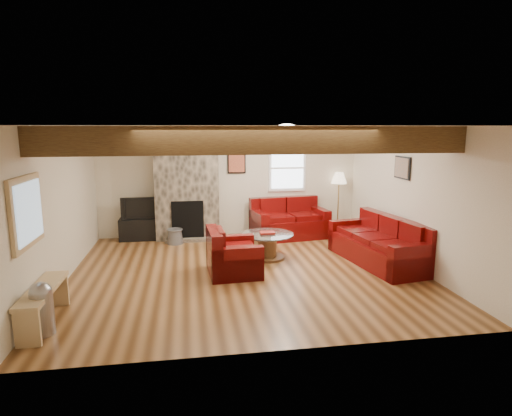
{
  "coord_description": "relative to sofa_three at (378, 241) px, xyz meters",
  "views": [
    {
      "loc": [
        -0.97,
        -7.1,
        2.48
      ],
      "look_at": [
        0.23,
        0.4,
        1.05
      ],
      "focal_mm": 30.0,
      "sensor_mm": 36.0,
      "label": 1
    }
  ],
  "objects": [
    {
      "name": "artwork_right",
      "position": [
        0.48,
        0.2,
        1.33
      ],
      "size": [
        0.06,
        0.55,
        0.42
      ],
      "primitive_type": null,
      "color": "black",
      "rests_on": "room"
    },
    {
      "name": "room",
      "position": [
        -2.48,
        -0.1,
        0.83
      ],
      "size": [
        8.0,
        8.0,
        8.0
      ],
      "color": "#5A3517",
      "rests_on": "ground"
    },
    {
      "name": "coal_bucket",
      "position": [
        -3.76,
        1.96,
        -0.26
      ],
      "size": [
        0.35,
        0.35,
        0.33
      ],
      "primitive_type": null,
      "color": "slate",
      "rests_on": "floor"
    },
    {
      "name": "tv_cabinet",
      "position": [
        -4.5,
        2.43,
        -0.18
      ],
      "size": [
        0.97,
        0.39,
        0.49
      ],
      "primitive_type": "cube",
      "color": "black",
      "rests_on": "floor"
    },
    {
      "name": "oak_beam",
      "position": [
        -2.48,
        -1.35,
        1.89
      ],
      "size": [
        6.0,
        0.36,
        0.38
      ],
      "primitive_type": "cube",
      "color": "#372010",
      "rests_on": "room"
    },
    {
      "name": "chimney_breast",
      "position": [
        -3.48,
        2.39,
        0.8
      ],
      "size": [
        1.4,
        0.67,
        2.5
      ],
      "color": "#342F28",
      "rests_on": "floor"
    },
    {
      "name": "television",
      "position": [
        -4.5,
        2.43,
        0.31
      ],
      "size": [
        0.85,
        0.11,
        0.49
      ],
      "primitive_type": "imported",
      "color": "black",
      "rests_on": "tv_cabinet"
    },
    {
      "name": "loveseat",
      "position": [
        -1.18,
        2.13,
        0.02
      ],
      "size": [
        1.78,
        1.18,
        0.88
      ],
      "primitive_type": null,
      "rotation": [
        0.0,
        0.0,
        0.14
      ],
      "color": "#450804",
      "rests_on": "floor"
    },
    {
      "name": "armchair_red",
      "position": [
        -2.71,
        -0.17,
        -0.03
      ],
      "size": [
        0.9,
        1.02,
        0.79
      ],
      "primitive_type": null,
      "rotation": [
        0.0,
        0.0,
        1.62
      ],
      "color": "#450804",
      "rests_on": "floor"
    },
    {
      "name": "floor_lamp",
      "position": [
        0.1,
        2.45,
        0.81
      ],
      "size": [
        0.37,
        0.37,
        1.44
      ],
      "color": "tan",
      "rests_on": "floor"
    },
    {
      "name": "pine_bench",
      "position": [
        -5.31,
        -1.72,
        -0.18
      ],
      "size": [
        0.3,
        1.3,
        0.49
      ],
      "primitive_type": null,
      "color": "tan",
      "rests_on": "floor"
    },
    {
      "name": "back_window",
      "position": [
        -1.13,
        2.61,
        1.13
      ],
      "size": [
        0.9,
        0.08,
        1.1
      ],
      "primitive_type": null,
      "color": "white",
      "rests_on": "room"
    },
    {
      "name": "artwork_back",
      "position": [
        -2.33,
        2.61,
        1.28
      ],
      "size": [
        0.42,
        0.06,
        0.52
      ],
      "primitive_type": null,
      "color": "black",
      "rests_on": "room"
    },
    {
      "name": "pedal_bin",
      "position": [
        -5.24,
        -2.01,
        -0.09
      ],
      "size": [
        0.34,
        0.34,
        0.66
      ],
      "primitive_type": null,
      "rotation": [
        0.0,
        0.0,
        0.33
      ],
      "color": "#95959A",
      "rests_on": "floor"
    },
    {
      "name": "coffee_table",
      "position": [
        -1.98,
        0.59,
        -0.18
      ],
      "size": [
        1.0,
        1.0,
        0.52
      ],
      "color": "#4A2D18",
      "rests_on": "floor"
    },
    {
      "name": "sofa_three",
      "position": [
        0.0,
        0.0,
        0.0
      ],
      "size": [
        1.24,
        2.3,
        0.84
      ],
      "primitive_type": null,
      "rotation": [
        0.0,
        0.0,
        -1.41
      ],
      "color": "#450804",
      "rests_on": "floor"
    },
    {
      "name": "ceiling_dome",
      "position": [
        -1.58,
        0.8,
        2.02
      ],
      "size": [
        0.4,
        0.4,
        0.18
      ],
      "primitive_type": null,
      "color": "white",
      "rests_on": "room"
    },
    {
      "name": "hatch_window",
      "position": [
        -5.44,
        -1.6,
        1.03
      ],
      "size": [
        0.08,
        1.0,
        0.9
      ],
      "primitive_type": null,
      "color": "tan",
      "rests_on": "room"
    }
  ]
}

